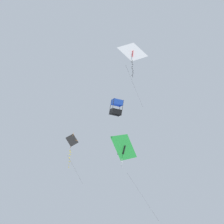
{
  "coord_description": "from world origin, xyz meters",
  "views": [
    {
      "loc": [
        31.48,
        5.25,
        0.5
      ],
      "look_at": [
        2.91,
        5.37,
        23.57
      ],
      "focal_mm": 57.7,
      "sensor_mm": 36.0,
      "label": 1
    }
  ],
  "objects_px": {
    "kite_delta_mid_left": "(132,53)",
    "kite_diamond_low_drifter": "(72,141)",
    "kite_box_far_centre": "(116,107)",
    "kite_delta_near_right": "(123,148)"
  },
  "relations": [
    {
      "from": "kite_delta_mid_left",
      "to": "kite_diamond_low_drifter",
      "type": "bearing_deg",
      "value": 126.59
    },
    {
      "from": "kite_diamond_low_drifter",
      "to": "kite_delta_mid_left",
      "type": "xyz_separation_m",
      "value": [
        3.94,
        5.84,
        8.07
      ]
    },
    {
      "from": "kite_diamond_low_drifter",
      "to": "kite_box_far_centre",
      "type": "bearing_deg",
      "value": -26.87
    },
    {
      "from": "kite_delta_near_right",
      "to": "kite_delta_mid_left",
      "type": "bearing_deg",
      "value": -137.4
    },
    {
      "from": "kite_delta_near_right",
      "to": "kite_diamond_low_drifter",
      "type": "distance_m",
      "value": 6.89
    },
    {
      "from": "kite_delta_near_right",
      "to": "kite_box_far_centre",
      "type": "bearing_deg",
      "value": -156.75
    },
    {
      "from": "kite_delta_near_right",
      "to": "kite_delta_mid_left",
      "type": "height_order",
      "value": "kite_delta_mid_left"
    },
    {
      "from": "kite_box_far_centre",
      "to": "kite_delta_mid_left",
      "type": "distance_m",
      "value": 6.03
    },
    {
      "from": "kite_box_far_centre",
      "to": "kite_diamond_low_drifter",
      "type": "relative_size",
      "value": 0.4
    },
    {
      "from": "kite_delta_near_right",
      "to": "kite_delta_mid_left",
      "type": "relative_size",
      "value": 1.32
    }
  ]
}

